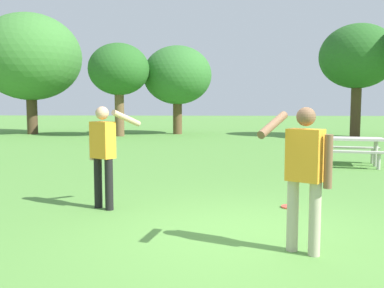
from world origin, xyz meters
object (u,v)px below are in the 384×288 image
(picnic_table_near, at_px, (350,145))
(tree_far_right, at_px, (177,76))
(tree_broad_center, at_px, (119,70))
(person_thrower, at_px, (103,149))
(frisbee, at_px, (290,207))
(tree_tall_left, at_px, (30,57))
(tree_slender_mid, at_px, (358,57))
(person_catcher, at_px, (304,169))

(picnic_table_near, height_order, tree_far_right, tree_far_right)
(tree_broad_center, xyz_separation_m, tree_far_right, (2.93, 1.86, -0.17))
(person_thrower, distance_m, frisbee, 3.15)
(frisbee, xyz_separation_m, tree_tall_left, (-11.69, 16.75, 4.32))
(person_thrower, xyz_separation_m, tree_far_right, (-0.40, 17.46, 2.36))
(person_thrower, distance_m, tree_slender_mid, 18.37)
(frisbee, bearing_deg, picnic_table_near, 63.36)
(frisbee, bearing_deg, person_catcher, -96.24)
(picnic_table_near, height_order, tree_slender_mid, tree_slender_mid)
(person_thrower, bearing_deg, tree_broad_center, 102.04)
(person_thrower, distance_m, tree_far_right, 17.62)
(person_catcher, bearing_deg, tree_tall_left, 121.26)
(person_catcher, distance_m, tree_far_right, 19.76)
(frisbee, relative_size, tree_far_right, 0.06)
(picnic_table_near, xyz_separation_m, tree_slender_mid, (3.55, 10.53, 3.53))
(person_thrower, xyz_separation_m, picnic_table_near, (5.46, 5.16, -0.40))
(tree_slender_mid, bearing_deg, tree_tall_left, 175.86)
(person_thrower, height_order, picnic_table_near, person_thrower)
(tree_far_right, bearing_deg, person_thrower, -88.68)
(tree_tall_left, relative_size, tree_broad_center, 1.39)
(tree_tall_left, bearing_deg, person_catcher, -58.74)
(frisbee, bearing_deg, tree_broad_center, 112.35)
(picnic_table_near, xyz_separation_m, tree_tall_left, (-14.16, 11.82, 3.77))
(person_catcher, relative_size, picnic_table_near, 0.83)
(picnic_table_near, bearing_deg, tree_far_right, 115.49)
(frisbee, height_order, tree_broad_center, tree_broad_center)
(tree_slender_mid, bearing_deg, tree_broad_center, -179.57)
(person_catcher, height_order, tree_slender_mid, tree_slender_mid)
(tree_broad_center, height_order, tree_far_right, tree_far_right)
(picnic_table_near, xyz_separation_m, tree_far_right, (-5.87, 12.30, 2.75))
(person_catcher, height_order, tree_far_right, tree_far_right)
(person_thrower, bearing_deg, person_catcher, -34.55)
(frisbee, relative_size, picnic_table_near, 0.14)
(person_thrower, xyz_separation_m, tree_tall_left, (-8.70, 16.98, 3.38))
(frisbee, xyz_separation_m, tree_slender_mid, (6.02, 15.46, 4.08))
(tree_tall_left, height_order, tree_broad_center, tree_tall_left)
(person_catcher, relative_size, tree_broad_center, 0.34)
(tree_broad_center, relative_size, tree_slender_mid, 0.85)
(person_thrower, height_order, tree_broad_center, tree_broad_center)
(tree_tall_left, height_order, tree_slender_mid, tree_tall_left)
(tree_far_right, xyz_separation_m, tree_slender_mid, (9.41, -1.77, 0.78))
(person_thrower, relative_size, tree_slender_mid, 0.28)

